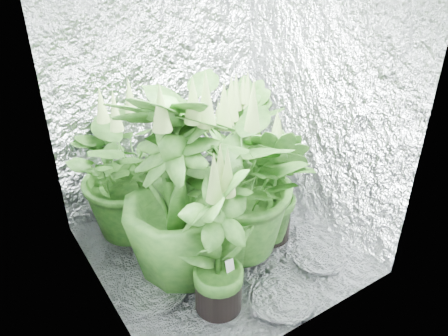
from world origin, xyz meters
name	(u,v)px	position (x,y,z in m)	size (l,w,h in m)	color
ground	(220,249)	(0.00, 0.00, 0.00)	(1.60, 1.60, 0.00)	silver
walls	(219,114)	(0.00, 0.00, 1.00)	(1.62, 1.62, 2.00)	silver
plant_a	(129,166)	(-0.39, 0.53, 0.53)	(1.04, 1.04, 1.11)	black
plant_b	(218,169)	(0.18, 0.31, 0.43)	(0.60, 0.60, 0.95)	black
plant_c	(242,146)	(0.50, 0.46, 0.47)	(0.59, 0.59, 1.03)	black
plant_d	(177,190)	(-0.33, -0.06, 0.62)	(0.97, 0.97, 1.33)	black
plant_e	(236,180)	(0.05, -0.10, 0.59)	(1.03, 1.03, 1.23)	black
plant_f	(218,244)	(-0.28, -0.43, 0.46)	(0.69, 0.69, 1.02)	black
plant_g	(272,184)	(0.37, -0.07, 0.43)	(0.60, 0.60, 0.97)	black
circulation_fan	(265,187)	(0.61, 0.29, 0.14)	(0.16, 0.29, 0.33)	black
plant_label	(230,266)	(-0.23, -0.46, 0.30)	(0.05, 0.01, 0.09)	white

